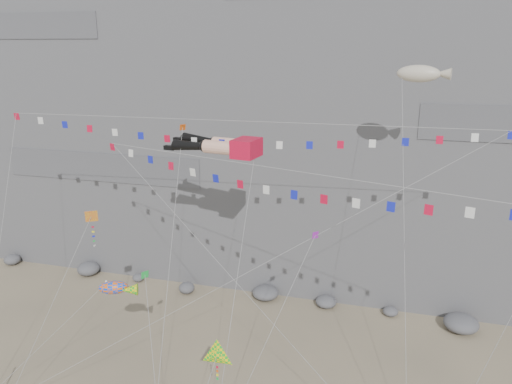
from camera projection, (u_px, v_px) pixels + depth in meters
The scene contains 12 objects.
cliff at pixel (300, 37), 56.27m from camera, with size 80.00×28.00×50.00m, color slate.
talus_boulders at pixel (266, 293), 49.31m from camera, with size 60.00×3.00×1.20m, color #5D5E62, non-canonical shape.
legs_kite at pixel (221, 146), 36.70m from camera, with size 8.82×17.52×23.09m.
flag_banner_upper at pixel (235, 121), 35.84m from camera, with size 36.58×12.98×26.80m.
flag_banner_lower at pixel (280, 169), 30.03m from camera, with size 28.26×9.20×19.95m.
harlequin_kite at pixel (91, 217), 34.39m from camera, with size 4.97×7.75×14.99m.
fish_windsock at pixel (113, 288), 34.51m from camera, with size 10.32×5.54×12.46m.
delta_kite at pixel (217, 357), 28.87m from camera, with size 2.16×6.74×9.43m.
blimp_windsock at pixel (418, 74), 34.43m from camera, with size 4.14×13.67×25.56m.
small_kite_a at pixel (182, 136), 37.58m from camera, with size 4.46×16.08×24.13m.
small_kite_b at pixel (313, 240), 32.33m from camera, with size 5.29×9.65×15.92m.
small_kite_c at pixel (145, 277), 32.88m from camera, with size 4.97×7.74×12.64m.
Camera 1 is at (11.05, -26.08, 24.15)m, focal length 35.00 mm.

